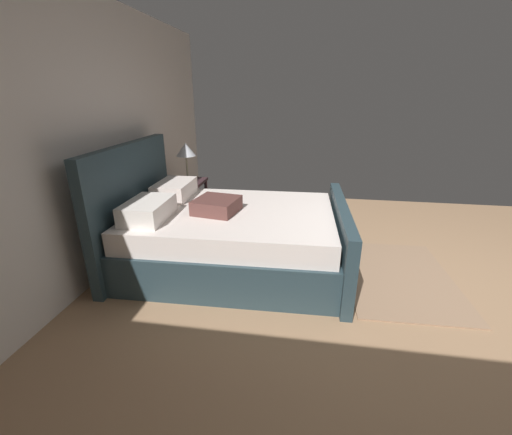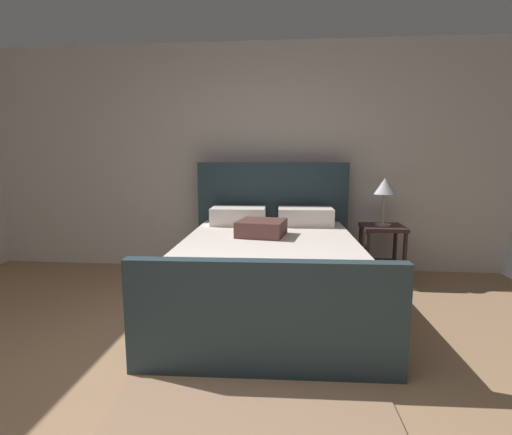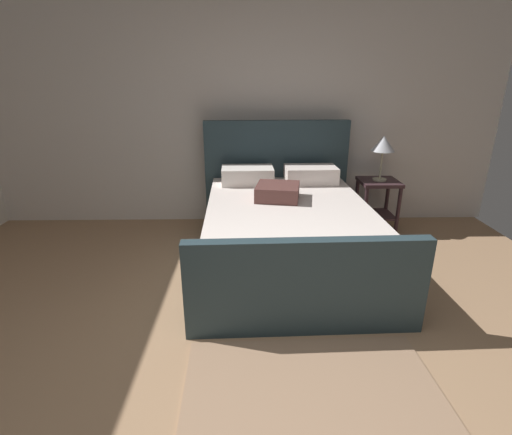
% 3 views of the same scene
% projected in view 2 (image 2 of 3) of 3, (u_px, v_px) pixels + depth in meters
% --- Properties ---
extents(wall_back, '(6.16, 0.12, 2.61)m').
position_uv_depth(wall_back, '(241.00, 159.00, 4.58)').
color(wall_back, silver).
rests_on(wall_back, ground).
extents(bed, '(1.74, 2.30, 1.27)m').
position_uv_depth(bed, '(270.00, 267.00, 3.43)').
color(bed, '#2A3D44').
rests_on(bed, ground).
extents(nightstand_right, '(0.44, 0.44, 0.60)m').
position_uv_depth(nightstand_right, '(382.00, 244.00, 4.15)').
color(nightstand_right, '#3B262B').
rests_on(nightstand_right, ground).
extents(table_lamp_right, '(0.26, 0.26, 0.51)m').
position_uv_depth(table_lamp_right, '(385.00, 188.00, 4.06)').
color(table_lamp_right, '#B7B293').
rests_on(table_lamp_right, nightstand_right).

